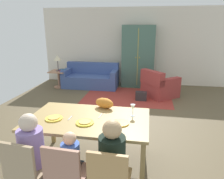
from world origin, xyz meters
name	(u,v)px	position (x,y,z in m)	size (l,w,h in m)	color
ground_plane	(121,115)	(0.00, 0.42, -0.01)	(6.66, 6.04, 0.02)	brown
back_wall	(133,47)	(0.00, 3.49, 1.35)	(6.66, 0.10, 2.70)	beige
dining_table	(89,122)	(-0.24, -1.52, 0.69)	(1.76, 1.07, 0.76)	#A4864E
plate_near_man	(54,118)	(-0.72, -1.64, 0.77)	(0.25, 0.25, 0.02)	yellow
pizza_near_man	(54,118)	(-0.72, -1.64, 0.78)	(0.17, 0.17, 0.01)	gold
plate_near_child	(85,123)	(-0.24, -1.70, 0.77)	(0.25, 0.25, 0.02)	yellow
pizza_near_child	(85,122)	(-0.24, -1.70, 0.78)	(0.17, 0.17, 0.01)	tan
plate_near_woman	(120,123)	(0.25, -1.62, 0.77)	(0.25, 0.25, 0.02)	yellow
wine_glass	(133,108)	(0.40, -1.34, 0.89)	(0.07, 0.07, 0.19)	silver
fork	(70,118)	(-0.50, -1.57, 0.76)	(0.02, 0.15, 0.01)	silver
knife	(100,116)	(-0.08, -1.42, 0.76)	(0.01, 0.17, 0.01)	silver
dining_chair_man	(26,169)	(-0.73, -2.42, 0.49)	(0.46, 0.46, 0.87)	#9F8663
person_man	(35,158)	(-0.72, -2.24, 0.51)	(0.31, 0.41, 1.11)	#3E4456
dining_chair_child	(66,173)	(-0.24, -2.42, 0.49)	(0.44, 0.44, 0.87)	#A6745D
person_child	(73,168)	(-0.24, -2.25, 0.43)	(0.22, 0.29, 0.92)	#2C3E49
dining_chair_woman	(110,179)	(0.24, -2.42, 0.49)	(0.43, 0.43, 0.87)	#B0844D
person_woman	(113,167)	(0.25, -2.24, 0.51)	(0.30, 0.40, 1.11)	#2B4145
cat	(104,103)	(-0.09, -1.09, 0.84)	(0.32, 0.16, 0.17)	orange
area_rug	(128,96)	(0.01, 1.84, 0.00)	(2.60, 1.80, 0.01)	maroon
couch	(91,78)	(-1.37, 2.69, 0.30)	(1.88, 0.86, 0.82)	#3D538E
armchair	(159,86)	(0.94, 2.00, 0.32)	(1.21, 1.20, 0.82)	#983531
armoire	(138,56)	(0.23, 3.10, 1.05)	(1.10, 0.59, 2.10)	#3F6255
side_table	(59,77)	(-2.45, 2.44, 0.38)	(0.56, 0.56, 0.58)	tan
table_lamp	(57,58)	(-2.45, 2.44, 1.01)	(0.26, 0.26, 0.54)	#483A40
book_lower	(63,71)	(-2.29, 2.42, 0.59)	(0.22, 0.16, 0.03)	#9A2D38
book_upper	(63,70)	(-2.31, 2.48, 0.62)	(0.22, 0.16, 0.03)	#2A517A
handbag	(141,96)	(0.43, 1.54, 0.13)	(0.32, 0.16, 0.26)	#2D282A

